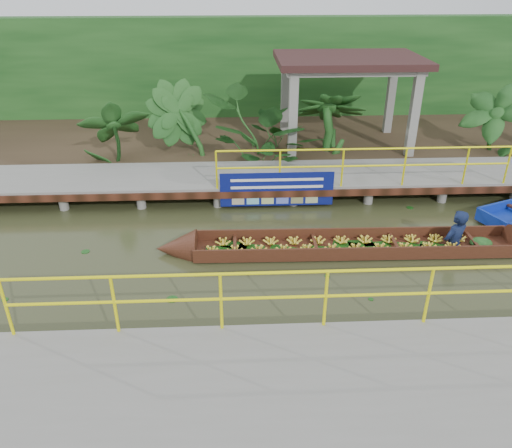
{
  "coord_description": "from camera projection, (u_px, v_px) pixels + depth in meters",
  "views": [
    {
      "loc": [
        -0.56,
        -9.21,
        5.72
      ],
      "look_at": [
        -0.1,
        0.5,
        0.6
      ],
      "focal_mm": 35.0,
      "sensor_mm": 36.0,
      "label": 1
    }
  ],
  "objects": [
    {
      "name": "foliage_backdrop",
      "position": [
        247.0,
        74.0,
        18.73
      ],
      "size": [
        30.0,
        0.8,
        4.0
      ],
      "primitive_type": "cube",
      "color": "#143F15",
      "rests_on": "ground"
    },
    {
      "name": "land_strip",
      "position": [
        249.0,
        140.0,
        17.35
      ],
      "size": [
        30.0,
        8.0,
        0.45
      ],
      "primitive_type": "cube",
      "color": "#2E2217",
      "rests_on": "ground"
    },
    {
      "name": "far_dock",
      "position": [
        255.0,
        178.0,
        13.64
      ],
      "size": [
        16.0,
        2.06,
        1.66
      ],
      "color": "gray",
      "rests_on": "ground"
    },
    {
      "name": "near_dock",
      "position": [
        350.0,
        396.0,
        7.02
      ],
      "size": [
        18.0,
        2.4,
        1.73
      ],
      "color": "gray",
      "rests_on": "ground"
    },
    {
      "name": "vendor_boat",
      "position": [
        373.0,
        240.0,
        11.04
      ],
      "size": [
        8.82,
        1.06,
        2.13
      ],
      "rotation": [
        0.0,
        0.0,
        -0.02
      ],
      "color": "#371C0F",
      "rests_on": "ground"
    },
    {
      "name": "ground",
      "position": [
        262.0,
        259.0,
        10.83
      ],
      "size": [
        80.0,
        80.0,
        0.0
      ],
      "primitive_type": "plane",
      "color": "#30341A",
      "rests_on": "ground"
    },
    {
      "name": "tropical_plants",
      "position": [
        326.0,
        127.0,
        14.99
      ],
      "size": [
        14.41,
        1.41,
        1.76
      ],
      "color": "#143F15",
      "rests_on": "ground"
    },
    {
      "name": "blue_banner",
      "position": [
        277.0,
        189.0,
        12.78
      ],
      "size": [
        2.92,
        0.04,
        0.91
      ],
      "color": "navy",
      "rests_on": "ground"
    },
    {
      "name": "pavilion",
      "position": [
        348.0,
        69.0,
        15.21
      ],
      "size": [
        4.4,
        3.0,
        3.0
      ],
      "color": "gray",
      "rests_on": "ground"
    }
  ]
}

